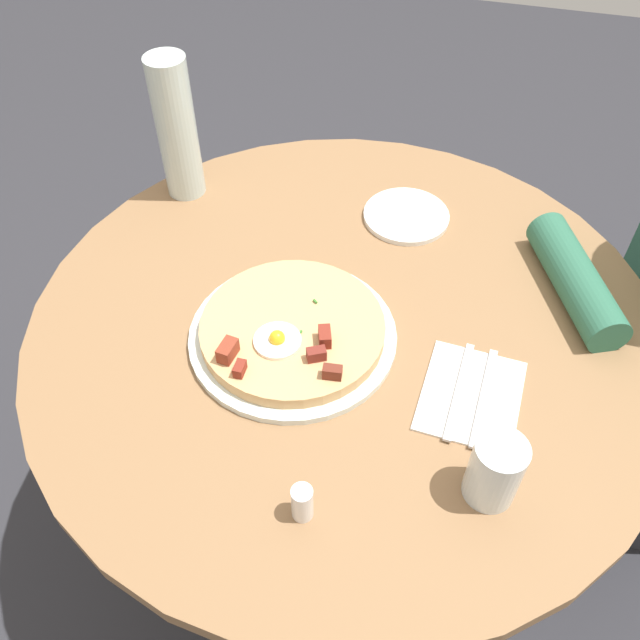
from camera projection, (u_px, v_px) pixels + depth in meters
ground_plane at (338, 520)px, 1.63m from camera, size 6.00×6.00×0.00m
dining_table at (344, 382)px, 1.22m from camera, size 1.02×1.02×0.72m
pizza_plate at (293, 336)px, 1.06m from camera, size 0.32×0.32×0.01m
breakfast_pizza at (292, 330)px, 1.04m from camera, size 0.29×0.29×0.05m
bread_plate at (406, 216)px, 1.25m from camera, size 0.16×0.16×0.01m
napkin at (471, 395)px, 0.99m from camera, size 0.18×0.15×0.00m
fork at (459, 390)px, 0.99m from camera, size 0.18×0.02×0.00m
knife at (484, 397)px, 0.98m from camera, size 0.18×0.02×0.00m
water_glass at (495, 470)px, 0.85m from camera, size 0.07×0.07×0.11m
water_bottle at (177, 129)px, 1.21m from camera, size 0.07×0.07×0.27m
salt_shaker at (302, 503)px, 0.85m from camera, size 0.03×0.03×0.06m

